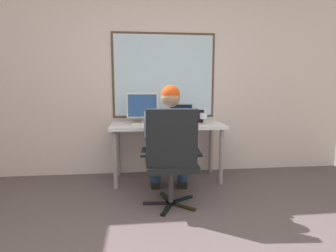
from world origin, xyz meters
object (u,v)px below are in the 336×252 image
object	(u,v)px
crt_monitor	(143,106)
laptop	(181,118)
desk	(167,131)
office_chair	(171,154)
person_seated	(170,141)
wine_glass	(204,116)
desk_speaker	(201,116)

from	to	relation	value
crt_monitor	laptop	size ratio (longest dim) A/B	1.10
desk	office_chair	distance (m)	0.87
desk	person_seated	xyz separation A→B (m)	(-0.03, -0.60, -0.01)
wine_glass	laptop	bearing A→B (deg)	147.41
desk_speaker	office_chair	bearing A→B (deg)	-118.08
desk	wine_glass	bearing A→B (deg)	-12.00
desk	desk_speaker	bearing A→B (deg)	10.12
desk	crt_monitor	size ratio (longest dim) A/B	3.48
laptop	office_chair	bearing A→B (deg)	-104.11
crt_monitor	wine_glass	world-z (taller)	crt_monitor
wine_glass	desk_speaker	xyz separation A→B (m)	(0.01, 0.17, -0.02)
desk	laptop	distance (m)	0.25
wine_glass	office_chair	bearing A→B (deg)	-122.91
desk	desk_speaker	size ratio (longest dim) A/B	8.51
crt_monitor	wine_glass	size ratio (longest dim) A/B	2.83
desk_speaker	desk	bearing A→B (deg)	-169.88
crt_monitor	desk_speaker	bearing A→B (deg)	2.38
wine_glass	desk_speaker	world-z (taller)	desk_speaker
crt_monitor	desk_speaker	distance (m)	0.76
wine_glass	person_seated	bearing A→B (deg)	-133.52
crt_monitor	desk_speaker	size ratio (longest dim) A/B	2.45
desk_speaker	crt_monitor	bearing A→B (deg)	-177.62
laptop	wine_glass	size ratio (longest dim) A/B	2.56
crt_monitor	laptop	distance (m)	0.51
desk	office_chair	size ratio (longest dim) A/B	1.41
laptop	desk_speaker	world-z (taller)	laptop
person_seated	laptop	size ratio (longest dim) A/B	3.31
crt_monitor	wine_glass	bearing A→B (deg)	-10.89
desk	crt_monitor	xyz separation A→B (m)	(-0.30, 0.05, 0.31)
crt_monitor	laptop	xyz separation A→B (m)	(0.48, 0.02, -0.16)
person_seated	desk_speaker	distance (m)	0.85
office_chair	desk	bearing A→B (deg)	86.46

